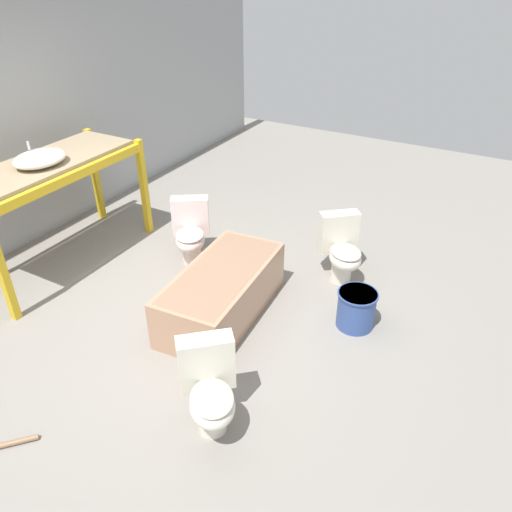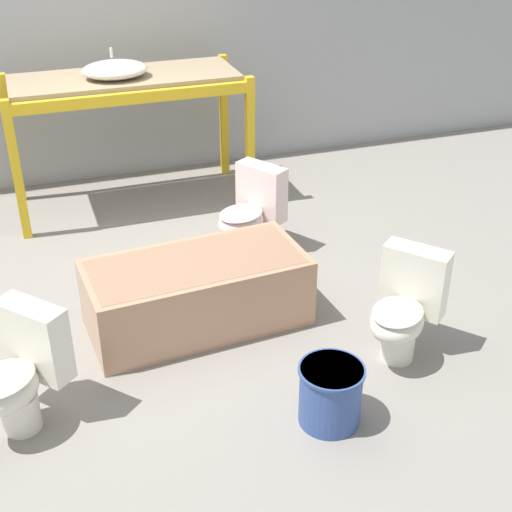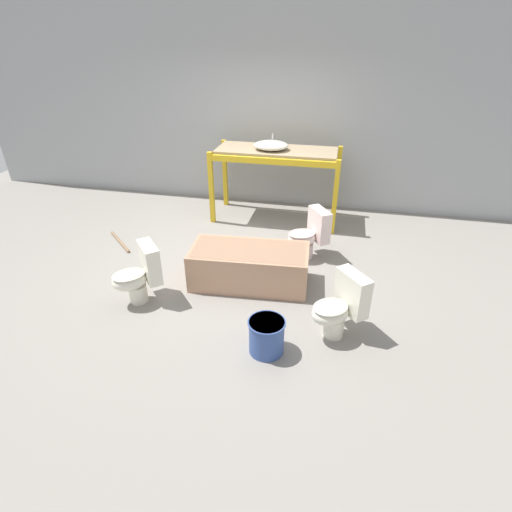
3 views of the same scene
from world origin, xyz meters
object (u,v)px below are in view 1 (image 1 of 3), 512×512
at_px(toilet_near, 210,389).
at_px(sink_basin, 40,158).
at_px(toilet_extra, 342,249).
at_px(bucket_white, 356,308).
at_px(bathtub_main, 222,290).
at_px(toilet_far, 190,232).

bearing_deg(toilet_near, sink_basin, 117.13).
distance_m(toilet_near, toilet_extra, 2.23).
bearing_deg(bucket_white, sink_basin, 100.06).
relative_size(bathtub_main, toilet_far, 2.12).
xyz_separation_m(toilet_far, toilet_extra, (0.46, -1.55, 0.00)).
distance_m(toilet_far, toilet_extra, 1.61).
xyz_separation_m(sink_basin, toilet_extra, (1.21, -2.71, -0.86)).
bearing_deg(bathtub_main, toilet_far, 47.31).
height_order(toilet_far, bucket_white, toilet_far).
xyz_separation_m(toilet_near, bucket_white, (1.57, -0.52, -0.16)).
relative_size(toilet_extra, bucket_white, 1.89).
distance_m(sink_basin, toilet_far, 1.64).
distance_m(bathtub_main, toilet_near, 1.29).
height_order(sink_basin, toilet_far, sink_basin).
relative_size(toilet_near, toilet_extra, 1.00).
relative_size(bathtub_main, toilet_near, 2.12).
bearing_deg(sink_basin, bathtub_main, -86.64).
xyz_separation_m(sink_basin, bathtub_main, (0.12, -1.97, -0.94)).
height_order(sink_basin, bathtub_main, sink_basin).
height_order(bathtub_main, toilet_near, toilet_near).
relative_size(bathtub_main, toilet_extra, 2.12).
xyz_separation_m(toilet_near, toilet_extra, (2.23, -0.12, 0.00)).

